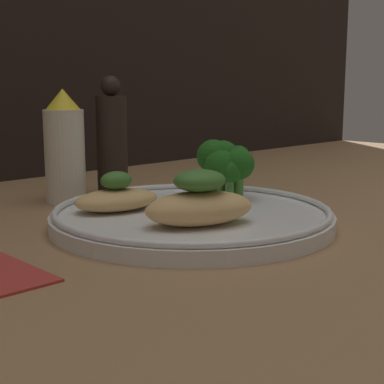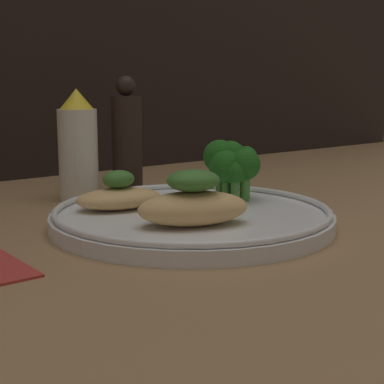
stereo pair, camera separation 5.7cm
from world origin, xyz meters
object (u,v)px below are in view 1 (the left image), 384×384
pepper_grinder (112,141)px  broccoli_bunch (225,162)px  plate (192,216)px  sauce_bottle (65,149)px

pepper_grinder → broccoli_bunch: bearing=-81.5°
plate → pepper_grinder: (4.66, 19.03, 5.75)cm
plate → pepper_grinder: pepper_grinder is taller
plate → pepper_grinder: bearing=76.2°
plate → broccoli_bunch: 8.73cm
plate → broccoli_bunch: size_ratio=4.27×
broccoli_bunch → pepper_grinder: bearing=98.5°
pepper_grinder → plate: bearing=-103.8°
broccoli_bunch → sauce_bottle: sauce_bottle is taller
plate → sauce_bottle: sauce_bottle is taller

